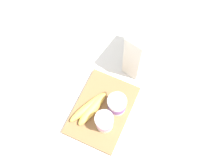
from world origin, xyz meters
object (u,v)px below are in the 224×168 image
banana_bunch (90,108)px  yogurt_cup_front (117,104)px  cutting_board (102,110)px  yogurt_cup_back (105,122)px  cereal_box (143,46)px  spoon (69,161)px

banana_bunch → yogurt_cup_front: bearing=117.3°
cutting_board → yogurt_cup_back: size_ratio=3.00×
cereal_box → banana_bunch: size_ratio=1.48×
cereal_box → banana_bunch: 0.32m
cutting_board → banana_bunch: size_ratio=1.71×
cereal_box → spoon: cereal_box is taller
yogurt_cup_front → banana_bunch: 0.11m
banana_bunch → spoon: bearing=2.8°
cutting_board → cereal_box: size_ratio=1.15×
cereal_box → spoon: (0.50, -0.08, -0.12)m
cutting_board → banana_bunch: banana_bunch is taller
yogurt_cup_front → yogurt_cup_back: yogurt_cup_back is taller
cereal_box → yogurt_cup_back: (0.32, -0.02, -0.06)m
yogurt_cup_front → banana_bunch: bearing=-62.7°
cereal_box → spoon: 0.52m
cutting_board → cereal_box: bearing=168.9°
yogurt_cup_back → banana_bunch: bearing=-114.1°
cutting_board → cereal_box: (-0.27, 0.05, 0.11)m
cereal_box → spoon: bearing=-178.5°
yogurt_cup_front → yogurt_cup_back: 0.08m
yogurt_cup_back → spoon: (0.18, -0.07, -0.06)m
cutting_board → cereal_box: 0.30m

